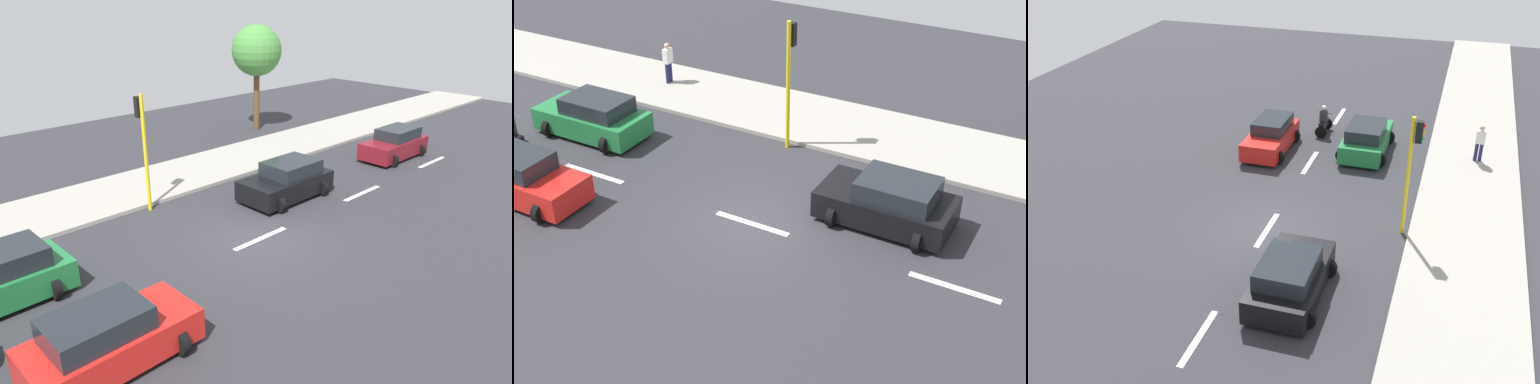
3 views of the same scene
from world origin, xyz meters
The scene contains 10 objects.
ground_plane centered at (0.00, 0.00, -0.05)m, with size 40.00×60.00×0.10m, color #2D2D33.
sidewalk centered at (7.00, 0.00, 0.07)m, with size 4.00×60.00×0.15m, color #9E998E.
lane_stripe_north centered at (0.00, -6.00, 0.01)m, with size 0.20×2.40×0.01m, color white.
lane_stripe_mid centered at (0.00, 0.00, 0.01)m, with size 0.20×2.40×0.01m, color white.
lane_stripe_south centered at (0.00, 6.00, 0.01)m, with size 0.20×2.40×0.01m, color white.
car_red centered at (-2.12, 6.80, 0.71)m, with size 2.12×3.88×1.52m.
car_black centered at (1.94, -3.42, 0.71)m, with size 2.33×3.88×1.52m.
car_green centered at (2.19, 7.81, 0.71)m, with size 2.30×4.00×1.52m.
pedestrian_near_signal centered at (7.20, 8.17, 1.06)m, with size 0.40×0.24×1.69m.
traffic_light_corner centered at (4.85, 1.34, 2.93)m, with size 0.49×0.24×4.50m.
Camera 2 is at (-14.49, -8.64, 11.46)m, focal length 49.03 mm.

